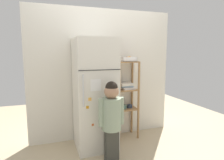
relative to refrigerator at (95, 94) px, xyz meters
name	(u,v)px	position (x,y,z in m)	size (l,w,h in m)	color
ground_plane	(110,144)	(0.24, -0.02, -0.83)	(6.00, 6.00, 0.00)	tan
kitchen_wall_back	(103,75)	(0.24, 0.34, 0.25)	(2.45, 0.03, 2.16)	silver
refrigerator	(95,94)	(0.00, 0.00, 0.00)	(0.59, 0.65, 1.66)	silver
child_standing	(112,114)	(0.10, -0.49, -0.17)	(0.35, 0.26, 1.08)	#393933
pantry_shelf_unit	(126,94)	(0.58, 0.16, -0.07)	(0.37, 0.29, 1.30)	#9E7247
fruit_bin	(128,59)	(0.61, 0.16, 0.51)	(0.25, 0.18, 0.08)	white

